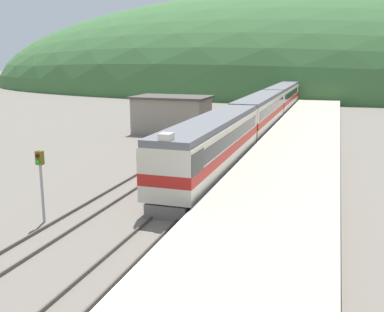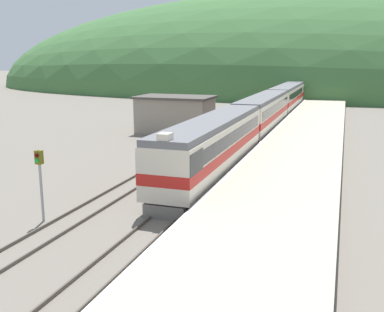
{
  "view_description": "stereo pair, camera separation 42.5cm",
  "coord_description": "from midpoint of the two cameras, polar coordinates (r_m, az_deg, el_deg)",
  "views": [
    {
      "loc": [
        8.28,
        -4.69,
        8.39
      ],
      "look_at": [
        0.0,
        20.98,
        2.5
      ],
      "focal_mm": 42.0,
      "sensor_mm": 36.0,
      "label": 1
    },
    {
      "loc": [
        8.68,
        -4.56,
        8.39
      ],
      "look_at": [
        0.0,
        20.98,
        2.5
      ],
      "focal_mm": 42.0,
      "sensor_mm": 36.0,
      "label": 2
    }
  ],
  "objects": [
    {
      "name": "carriage_second",
      "position": [
        51.9,
        8.38,
        5.46
      ],
      "size": [
        3.03,
        19.95,
        4.24
      ],
      "color": "black",
      "rests_on": "ground"
    },
    {
      "name": "platform",
      "position": [
        55.28,
        14.38,
        3.76
      ],
      "size": [
        7.08,
        140.0,
        1.06
      ],
      "color": "#B2A893",
      "rests_on": "ground"
    },
    {
      "name": "signal_post_siding",
      "position": [
        24.22,
        -19.18,
        -1.8
      ],
      "size": [
        0.36,
        0.42,
        3.85
      ],
      "color": "#9E9EA3",
      "rests_on": "ground"
    },
    {
      "name": "distant_hills",
      "position": [
        126.91,
        14.15,
        8.16
      ],
      "size": [
        189.53,
        85.29,
        51.52
      ],
      "color": "#3D6B38",
      "rests_on": "ground"
    },
    {
      "name": "station_shed",
      "position": [
        51.53,
        -2.8,
        5.31
      ],
      "size": [
        8.6,
        5.54,
        4.19
      ],
      "color": "gray",
      "rests_on": "ground"
    },
    {
      "name": "track_main",
      "position": [
        75.56,
        11.38,
        5.77
      ],
      "size": [
        1.52,
        180.0,
        0.16
      ],
      "color": "#4C443D",
      "rests_on": "ground"
    },
    {
      "name": "carriage_third",
      "position": [
        72.43,
        11.18,
        7.27
      ],
      "size": [
        3.03,
        19.95,
        4.24
      ],
      "color": "black",
      "rests_on": "ground"
    },
    {
      "name": "carriage_fourth",
      "position": [
        93.1,
        12.75,
        8.27
      ],
      "size": [
        3.03,
        19.95,
        4.24
      ],
      "color": "black",
      "rests_on": "ground"
    },
    {
      "name": "track_siding",
      "position": [
        76.21,
        7.96,
        5.94
      ],
      "size": [
        1.52,
        180.0,
        0.16
      ],
      "color": "#4C443D",
      "rests_on": "ground"
    },
    {
      "name": "express_train_lead_car",
      "position": [
        31.91,
        2.13,
        1.35
      ],
      "size": [
        3.04,
        19.18,
        4.6
      ],
      "color": "black",
      "rests_on": "ground"
    }
  ]
}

